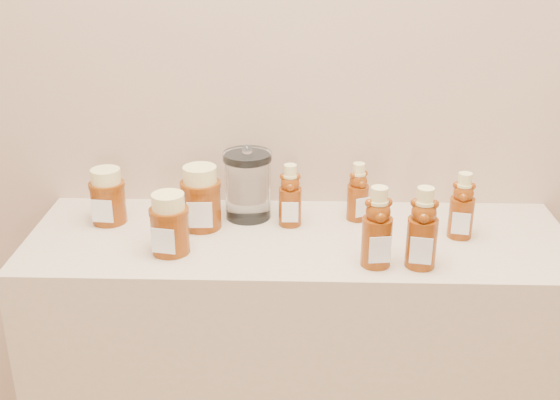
# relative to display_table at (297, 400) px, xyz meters

# --- Properties ---
(wall_back) EXTENTS (3.50, 0.02, 2.70)m
(wall_back) POSITION_rel_display_table_xyz_m (0.00, 0.20, 0.90)
(wall_back) COLOR tan
(wall_back) RESTS_ON ground
(display_table) EXTENTS (1.20, 0.40, 0.90)m
(display_table) POSITION_rel_display_table_xyz_m (0.00, 0.00, 0.00)
(display_table) COLOR #C6B191
(display_table) RESTS_ON ground
(bear_bottle_back_left) EXTENTS (0.06, 0.06, 0.16)m
(bear_bottle_back_left) POSITION_rel_display_table_xyz_m (-0.02, 0.06, 0.53)
(bear_bottle_back_left) COLOR #662708
(bear_bottle_back_left) RESTS_ON display_table
(bear_bottle_back_mid) EXTENTS (0.07, 0.07, 0.16)m
(bear_bottle_back_mid) POSITION_rel_display_table_xyz_m (0.14, 0.10, 0.53)
(bear_bottle_back_mid) COLOR #662708
(bear_bottle_back_mid) RESTS_ON display_table
(bear_bottle_back_right) EXTENTS (0.07, 0.07, 0.17)m
(bear_bottle_back_right) POSITION_rel_display_table_xyz_m (0.36, 0.01, 0.53)
(bear_bottle_back_right) COLOR #662708
(bear_bottle_back_right) RESTS_ON display_table
(bear_bottle_front_left) EXTENTS (0.07, 0.07, 0.19)m
(bear_bottle_front_left) POSITION_rel_display_table_xyz_m (0.16, -0.13, 0.55)
(bear_bottle_front_left) COLOR #662708
(bear_bottle_front_left) RESTS_ON display_table
(bear_bottle_front_right) EXTENTS (0.08, 0.08, 0.19)m
(bear_bottle_front_right) POSITION_rel_display_table_xyz_m (0.25, -0.13, 0.55)
(bear_bottle_front_right) COLOR #662708
(bear_bottle_front_right) RESTS_ON display_table
(honey_jar_left) EXTENTS (0.09, 0.09, 0.13)m
(honey_jar_left) POSITION_rel_display_table_xyz_m (-0.44, 0.07, 0.51)
(honey_jar_left) COLOR #662708
(honey_jar_left) RESTS_ON display_table
(honey_jar_back) EXTENTS (0.10, 0.10, 0.15)m
(honey_jar_back) POSITION_rel_display_table_xyz_m (-0.22, 0.04, 0.52)
(honey_jar_back) COLOR #662708
(honey_jar_back) RESTS_ON display_table
(honey_jar_front) EXTENTS (0.10, 0.10, 0.13)m
(honey_jar_front) POSITION_rel_display_table_xyz_m (-0.27, -0.08, 0.52)
(honey_jar_front) COLOR #662708
(honey_jar_front) RESTS_ON display_table
(glass_canister) EXTENTS (0.12, 0.12, 0.17)m
(glass_canister) POSITION_rel_display_table_xyz_m (-0.12, 0.10, 0.54)
(glass_canister) COLOR white
(glass_canister) RESTS_ON display_table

